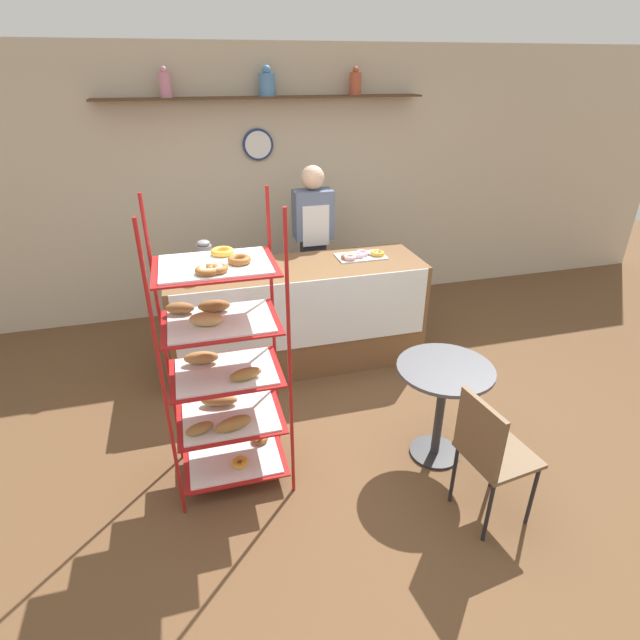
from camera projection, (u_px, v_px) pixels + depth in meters
ground_plane at (335, 440)px, 3.71m from camera, size 14.00×14.00×0.00m
back_wall at (267, 185)px, 5.26m from camera, size 10.00×0.30×2.70m
display_counter at (298, 315)px, 4.51m from camera, size 2.23×0.70×0.95m
pastry_rack at (224, 367)px, 3.02m from camera, size 0.72×0.53×1.87m
person_worker at (313, 243)px, 4.91m from camera, size 0.37×0.23×1.67m
cafe_table at (443, 391)px, 3.34m from camera, size 0.64×0.64×0.73m
cafe_chair at (489, 448)px, 2.85m from camera, size 0.43×0.43×0.88m
coffee_carafe at (205, 259)px, 4.02m from camera, size 0.12×0.12×0.31m
donut_tray_counter at (361, 255)px, 4.48m from camera, size 0.44×0.26×0.05m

